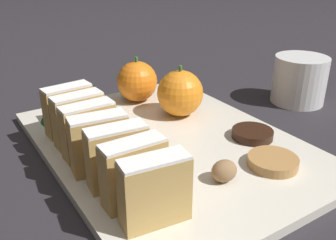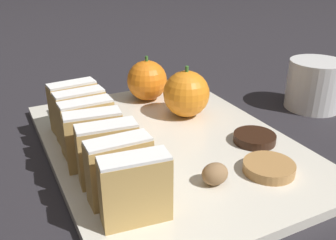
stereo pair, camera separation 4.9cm
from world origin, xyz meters
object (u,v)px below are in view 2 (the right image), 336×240
object	(u,v)px
walnut	(217,173)
coffee_mug	(315,85)
orange_near	(147,80)
chocolate_cookie	(255,138)
orange_far	(186,94)

from	to	relation	value
walnut	coffee_mug	world-z (taller)	coffee_mug
orange_near	coffee_mug	world-z (taller)	orange_near
coffee_mug	chocolate_cookie	bearing A→B (deg)	-157.83
orange_far	coffee_mug	distance (m)	0.23
orange_near	chocolate_cookie	bearing A→B (deg)	-72.60
chocolate_cookie	orange_far	bearing A→B (deg)	108.18
orange_near	chocolate_cookie	world-z (taller)	orange_near
walnut	coffee_mug	distance (m)	0.31
walnut	chocolate_cookie	bearing A→B (deg)	30.76
orange_far	chocolate_cookie	size ratio (longest dim) A/B	1.41
orange_near	walnut	xyz separation A→B (m)	(-0.03, -0.26, -0.02)
orange_far	walnut	bearing A→B (deg)	-108.59
walnut	coffee_mug	bearing A→B (deg)	25.31
chocolate_cookie	coffee_mug	size ratio (longest dim) A/B	0.47
chocolate_cookie	coffee_mug	bearing A→B (deg)	22.17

